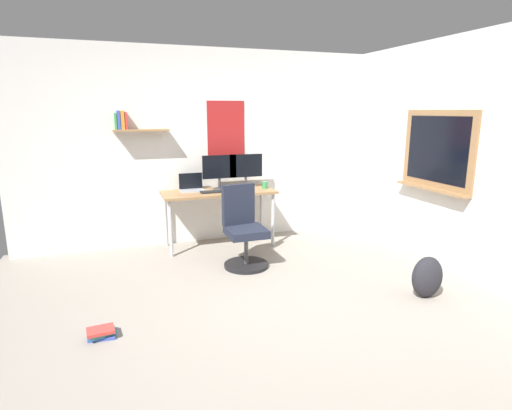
# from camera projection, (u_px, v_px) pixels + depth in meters

# --- Properties ---
(ground_plane) EXTENTS (5.20, 5.20, 0.00)m
(ground_plane) POSITION_uv_depth(u_px,v_px,m) (269.00, 316.00, 3.71)
(ground_plane) COLOR gray
(ground_plane) RESTS_ON ground
(wall_back) EXTENTS (5.00, 0.30, 2.60)m
(wall_back) POSITION_uv_depth(u_px,v_px,m) (204.00, 147.00, 5.68)
(wall_back) COLOR silver
(wall_back) RESTS_ON ground
(wall_right) EXTENTS (0.22, 5.00, 2.60)m
(wall_right) POSITION_uv_depth(u_px,v_px,m) (492.00, 160.00, 4.24)
(wall_right) COLOR silver
(wall_right) RESTS_ON ground
(desk) EXTENTS (1.48, 0.58, 0.75)m
(desk) POSITION_uv_depth(u_px,v_px,m) (219.00, 197.00, 5.51)
(desk) COLOR #997047
(desk) RESTS_ON ground
(office_chair) EXTENTS (0.52, 0.52, 0.95)m
(office_chair) POSITION_uv_depth(u_px,v_px,m) (244.00, 232.00, 4.85)
(office_chair) COLOR black
(office_chair) RESTS_ON ground
(laptop) EXTENTS (0.31, 0.21, 0.23)m
(laptop) POSITION_uv_depth(u_px,v_px,m) (192.00, 187.00, 5.50)
(laptop) COLOR #ADAFB5
(laptop) RESTS_ON desk
(monitor_primary) EXTENTS (0.46, 0.17, 0.46)m
(monitor_primary) POSITION_uv_depth(u_px,v_px,m) (219.00, 170.00, 5.53)
(monitor_primary) COLOR #38383D
(monitor_primary) RESTS_ON desk
(monitor_secondary) EXTENTS (0.46, 0.17, 0.46)m
(monitor_secondary) POSITION_uv_depth(u_px,v_px,m) (246.00, 168.00, 5.65)
(monitor_secondary) COLOR #38383D
(monitor_secondary) RESTS_ON desk
(keyboard) EXTENTS (0.37, 0.13, 0.02)m
(keyboard) POSITION_uv_depth(u_px,v_px,m) (215.00, 192.00, 5.40)
(keyboard) COLOR black
(keyboard) RESTS_ON desk
(computer_mouse) EXTENTS (0.10, 0.06, 0.03)m
(computer_mouse) POSITION_uv_depth(u_px,v_px,m) (235.00, 190.00, 5.49)
(computer_mouse) COLOR #262628
(computer_mouse) RESTS_ON desk
(coffee_mug) EXTENTS (0.08, 0.08, 0.09)m
(coffee_mug) POSITION_uv_depth(u_px,v_px,m) (265.00, 185.00, 5.67)
(coffee_mug) COLOR #338C4C
(coffee_mug) RESTS_ON desk
(backpack) EXTENTS (0.32, 0.22, 0.42)m
(backpack) POSITION_uv_depth(u_px,v_px,m) (427.00, 277.00, 4.05)
(backpack) COLOR #232328
(backpack) RESTS_ON ground
(book_stack_on_floor) EXTENTS (0.24, 0.20, 0.09)m
(book_stack_on_floor) POSITION_uv_depth(u_px,v_px,m) (102.00, 333.00, 3.35)
(book_stack_on_floor) COLOR #3851B2
(book_stack_on_floor) RESTS_ON ground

